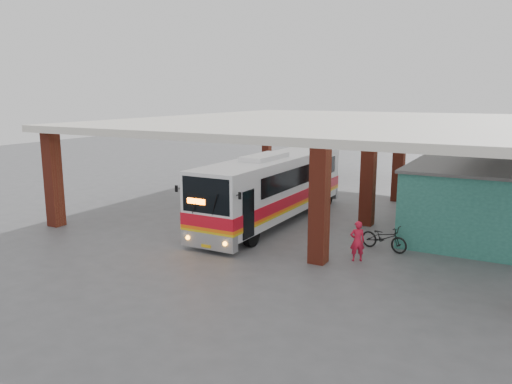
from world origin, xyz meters
The scene contains 8 objects.
ground centered at (0.00, 0.00, 0.00)m, with size 90.00×90.00×0.00m, color #515154.
brick_columns centered at (1.43, 5.00, 2.17)m, with size 20.10×21.60×4.35m.
canopy_roof centered at (0.50, 6.50, 4.50)m, with size 21.00×23.00×0.30m, color silver.
shop_building centered at (7.49, 4.00, 1.56)m, with size 5.20×8.20×3.11m.
coach_bus centered at (-1.05, 1.44, 1.64)m, with size 2.43×11.37×3.30m.
motorcycle centered at (4.70, -0.43, 0.50)m, with size 0.67×1.92×1.01m, color black.
pedestrian centered at (4.17, -2.16, 0.75)m, with size 0.54×0.36×1.49m, color red.
red_chair centered at (5.09, 8.85, 0.37)m, with size 0.44×0.44×0.80m.
Camera 1 is at (9.28, -19.13, 5.99)m, focal length 35.00 mm.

